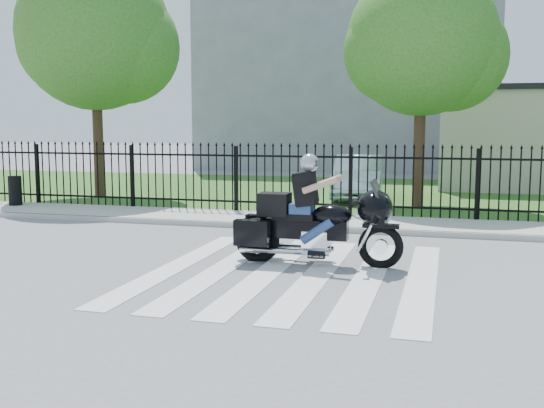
# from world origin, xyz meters

# --- Properties ---
(ground) EXTENTS (120.00, 120.00, 0.00)m
(ground) POSITION_xyz_m (0.00, 0.00, 0.00)
(ground) COLOR slate
(ground) RESTS_ON ground
(crosswalk) EXTENTS (5.00, 5.50, 0.01)m
(crosswalk) POSITION_xyz_m (0.00, 0.00, 0.01)
(crosswalk) COLOR silver
(crosswalk) RESTS_ON ground
(sidewalk) EXTENTS (40.00, 2.00, 0.12)m
(sidewalk) POSITION_xyz_m (0.00, 5.00, 0.06)
(sidewalk) COLOR #ADAAA3
(sidewalk) RESTS_ON ground
(curb) EXTENTS (40.00, 0.12, 0.12)m
(curb) POSITION_xyz_m (0.00, 4.00, 0.06)
(curb) COLOR #ADAAA3
(curb) RESTS_ON ground
(grass_strip) EXTENTS (40.00, 12.00, 0.02)m
(grass_strip) POSITION_xyz_m (0.00, 12.00, 0.01)
(grass_strip) COLOR #2A561D
(grass_strip) RESTS_ON ground
(iron_fence) EXTENTS (26.00, 0.04, 1.80)m
(iron_fence) POSITION_xyz_m (0.00, 6.00, 0.90)
(iron_fence) COLOR black
(iron_fence) RESTS_ON ground
(tree_left) EXTENTS (4.80, 4.80, 7.58)m
(tree_left) POSITION_xyz_m (-8.50, 8.50, 5.17)
(tree_left) COLOR #382316
(tree_left) RESTS_ON ground
(tree_mid) EXTENTS (4.20, 4.20, 6.78)m
(tree_mid) POSITION_xyz_m (1.50, 9.00, 4.67)
(tree_mid) COLOR #382316
(tree_mid) RESTS_ON ground
(building_tall) EXTENTS (15.00, 10.00, 12.00)m
(building_tall) POSITION_xyz_m (-3.00, 26.00, 6.00)
(building_tall) COLOR #919499
(building_tall) RESTS_ON ground
(motorcycle_rider) EXTENTS (2.90, 0.85, 1.92)m
(motorcycle_rider) POSITION_xyz_m (0.15, 0.75, 0.79)
(motorcycle_rider) COLOR black
(motorcycle_rider) RESTS_ON ground
(parked_car) EXTENTS (1.79, 4.26, 1.37)m
(parked_car) POSITION_xyz_m (-0.38, 10.25, 0.70)
(parked_car) COLOR #A0B9C9
(parked_car) RESTS_ON grass_strip
(litter_bin) EXTENTS (0.36, 0.36, 0.81)m
(litter_bin) POSITION_xyz_m (-9.27, 5.34, 0.52)
(litter_bin) COLOR black
(litter_bin) RESTS_ON sidewalk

